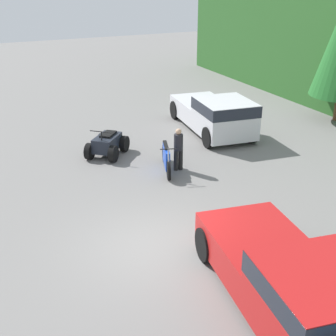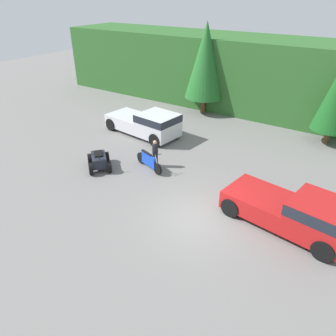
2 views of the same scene
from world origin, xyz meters
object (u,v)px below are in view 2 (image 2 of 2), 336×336
(pickup_truck_second, at_px, (148,123))
(dirt_bike, at_px, (149,161))
(pickup_truck_red, at_px, (298,212))
(rider_person, at_px, (155,153))
(quad_atv, at_px, (99,161))

(pickup_truck_second, height_order, dirt_bike, pickup_truck_second)
(pickup_truck_red, distance_m, rider_person, 8.36)
(pickup_truck_second, relative_size, dirt_bike, 2.53)
(dirt_bike, xyz_separation_m, quad_atv, (-2.41, -1.52, -0.02))
(pickup_truck_red, height_order, dirt_bike, pickup_truck_red)
(dirt_bike, bearing_deg, pickup_truck_red, 12.80)
(pickup_truck_red, height_order, quad_atv, pickup_truck_red)
(quad_atv, bearing_deg, pickup_truck_second, 136.83)
(pickup_truck_second, distance_m, dirt_bike, 4.82)
(pickup_truck_red, relative_size, quad_atv, 2.52)
(pickup_truck_second, height_order, quad_atv, pickup_truck_second)
(quad_atv, distance_m, rider_person, 3.24)
(pickup_truck_second, relative_size, quad_atv, 2.57)
(dirt_bike, distance_m, rider_person, 0.60)
(pickup_truck_red, distance_m, dirt_bike, 8.46)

